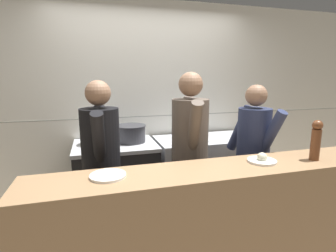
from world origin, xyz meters
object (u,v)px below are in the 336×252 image
chef_head_cook (101,163)px  chefs_knife (192,140)px  stock_pot (94,136)px  plated_dish_main (108,176)px  chef_line (252,155)px  pepper_mill (316,139)px  chef_sous (190,152)px  sauce_pot (131,133)px  plated_dish_appetiser (262,160)px  oven_range (117,181)px

chef_head_cook → chefs_knife: bearing=32.6°
stock_pot → plated_dish_main: size_ratio=1.16×
chef_head_cook → stock_pot: bearing=98.9°
plated_dish_main → chef_line: 1.55m
pepper_mill → chef_sous: 1.08m
chef_line → chef_head_cook: bearing=161.2°
sauce_pot → chef_sous: 0.86m
plated_dish_main → plated_dish_appetiser: bearing=-0.9°
chefs_knife → stock_pot: bearing=173.4°
stock_pot → sauce_pot: size_ratio=0.79×
stock_pot → pepper_mill: 2.21m
chef_line → pepper_mill: bearing=-89.7°
plated_dish_main → plated_dish_appetiser: size_ratio=1.09×
plated_dish_appetiser → pepper_mill: (0.44, -0.07, 0.15)m
plated_dish_appetiser → chef_head_cook: 1.36m
stock_pot → plated_dish_appetiser: bearing=-45.8°
chefs_knife → plated_dish_appetiser: plated_dish_appetiser is taller
oven_range → plated_dish_main: bearing=-96.7°
pepper_mill → chef_sous: chef_sous is taller
plated_dish_appetiser → sauce_pot: bearing=123.3°
plated_dish_main → chef_head_cook: chef_head_cook is taller
chefs_knife → chef_sous: (-0.26, -0.61, 0.05)m
chef_head_cook → chef_line: 1.49m
sauce_pot → chef_line: 1.37m
plated_dish_main → chef_head_cook: (-0.03, 0.58, -0.10)m
plated_dish_appetiser → plated_dish_main: bearing=179.1°
oven_range → sauce_pot: sauce_pot is taller
plated_dish_main → chefs_knife: bearing=47.6°
oven_range → sauce_pot: 0.59m
chef_head_cook → chef_sous: 0.83m
sauce_pot → stock_pot: bearing=178.2°
chefs_knife → chef_sous: chef_sous is taller
chefs_knife → chef_line: bearing=-59.0°
pepper_mill → plated_dish_main: bearing=176.9°
plated_dish_appetiser → oven_range: bearing=129.5°
sauce_pot → chefs_knife: sauce_pot is taller
stock_pot → chef_line: size_ratio=0.18×
pepper_mill → stock_pot: bearing=141.1°
oven_range → chefs_knife: 1.02m
plated_dish_appetiser → chef_line: (0.27, 0.52, -0.14)m
chefs_knife → plated_dish_appetiser: 1.19m
plated_dish_appetiser → chef_line: bearing=62.6°
plated_dish_appetiser → pepper_mill: size_ratio=0.69×
pepper_mill → chef_sous: (-0.83, 0.65, -0.22)m
chef_sous → chef_line: 0.67m
oven_range → plated_dish_appetiser: (1.04, -1.27, 0.57)m
oven_range → plated_dish_main: size_ratio=3.81×
plated_dish_main → chef_head_cook: bearing=92.7°
stock_pot → pepper_mill: bearing=-38.9°
sauce_pot → chef_line: bearing=-34.8°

